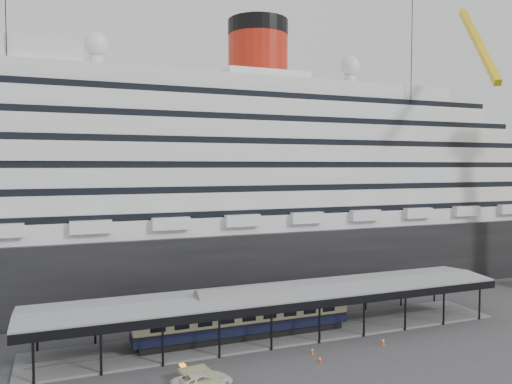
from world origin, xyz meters
The scene contains 8 objects.
ground centered at (0.00, 0.00, 0.00)m, with size 200.00×200.00×0.00m, color #3A3A3C.
cruise_ship centered at (0.05, 32.00, 18.35)m, with size 130.00×30.00×43.90m.
platform_canopy centered at (0.00, 5.00, 2.36)m, with size 56.00×9.18×5.30m.
port_truck centered at (-12.23, -5.48, 0.75)m, with size 2.50×5.41×1.50m, color silver.
pullman_carriage centered at (-4.48, 5.00, 2.94)m, with size 24.90×3.49×24.45m.
traffic_cone_left centered at (0.63, -1.66, 0.34)m, with size 0.43×0.43×0.68m.
traffic_cone_mid centered at (0.24, -4.01, 0.35)m, with size 0.44×0.44×0.71m.
traffic_cone_right centered at (9.05, -2.21, 0.40)m, with size 0.55×0.55×0.80m.
Camera 1 is at (-23.54, -46.86, 19.56)m, focal length 35.00 mm.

